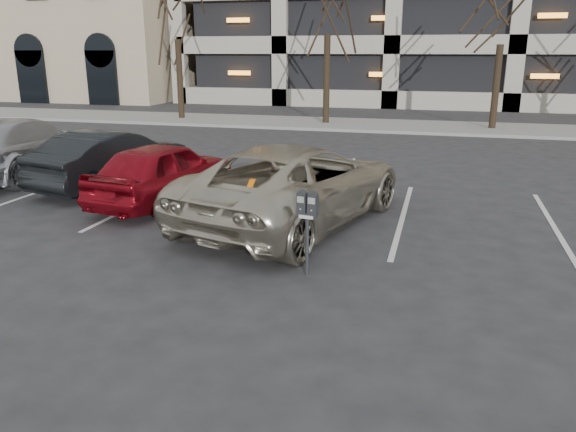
{
  "coord_description": "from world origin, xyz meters",
  "views": [
    {
      "loc": [
        2.04,
        -8.66,
        3.19
      ],
      "look_at": [
        0.03,
        -1.36,
        0.95
      ],
      "focal_mm": 35.0,
      "sensor_mm": 36.0,
      "label": 1
    }
  ],
  "objects_px": {
    "car_dark": "(112,159)",
    "car_silver": "(18,147)",
    "suv_silver": "(295,184)",
    "car_red": "(164,172)",
    "parking_meter": "(307,212)"
  },
  "relations": [
    {
      "from": "car_red",
      "to": "car_dark",
      "type": "distance_m",
      "value": 2.14
    },
    {
      "from": "car_red",
      "to": "car_dark",
      "type": "height_order",
      "value": "car_dark"
    },
    {
      "from": "suv_silver",
      "to": "car_silver",
      "type": "height_order",
      "value": "car_silver"
    },
    {
      "from": "parking_meter",
      "to": "suv_silver",
      "type": "relative_size",
      "value": 0.21
    },
    {
      "from": "car_red",
      "to": "suv_silver",
      "type": "bearing_deg",
      "value": 174.75
    },
    {
      "from": "suv_silver",
      "to": "parking_meter",
      "type": "bearing_deg",
      "value": 123.84
    },
    {
      "from": "car_red",
      "to": "car_dark",
      "type": "bearing_deg",
      "value": -19.68
    },
    {
      "from": "suv_silver",
      "to": "car_red",
      "type": "bearing_deg",
      "value": 2.26
    },
    {
      "from": "car_dark",
      "to": "suv_silver",
      "type": "bearing_deg",
      "value": 173.84
    },
    {
      "from": "car_dark",
      "to": "car_silver",
      "type": "bearing_deg",
      "value": 5.01
    },
    {
      "from": "suv_silver",
      "to": "car_dark",
      "type": "xyz_separation_m",
      "value": [
        -5.03,
        1.73,
        -0.08
      ]
    },
    {
      "from": "suv_silver",
      "to": "car_silver",
      "type": "distance_m",
      "value": 8.33
    },
    {
      "from": "car_silver",
      "to": "car_red",
      "type": "bearing_deg",
      "value": 158.51
    },
    {
      "from": "parking_meter",
      "to": "car_dark",
      "type": "xyz_separation_m",
      "value": [
        -5.86,
        4.22,
        -0.27
      ]
    },
    {
      "from": "car_dark",
      "to": "parking_meter",
      "type": "bearing_deg",
      "value": 156.99
    }
  ]
}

